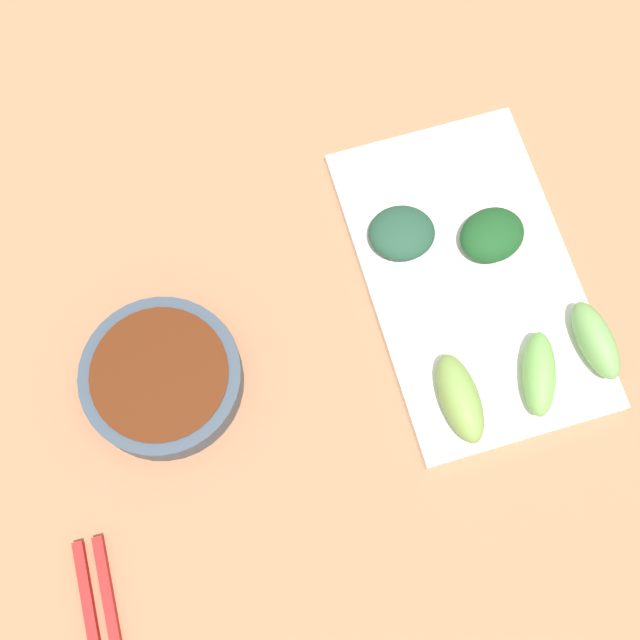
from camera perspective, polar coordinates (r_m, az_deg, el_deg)
tabletop at (r=0.71m, az=3.14°, el=-0.06°), size 2.10×2.10×0.02m
sauce_bowl at (r=0.68m, az=-10.72°, el=-3.90°), size 0.13×0.13×0.03m
serving_plate at (r=0.71m, az=10.17°, el=2.84°), size 0.17×0.28×0.01m
broccoli_stalk_0 at (r=0.68m, az=14.73°, el=-3.58°), size 0.05×0.07×0.03m
broccoli_stalk_1 at (r=0.66m, az=9.53°, el=-5.30°), size 0.03×0.07×0.03m
broccoli_leafy_2 at (r=0.71m, az=11.66°, el=5.71°), size 0.06×0.06×0.03m
broccoli_leafy_3 at (r=0.70m, az=5.60°, el=5.93°), size 0.06×0.06×0.02m
broccoli_stalk_4 at (r=0.70m, az=18.29°, el=-1.32°), size 0.03×0.07×0.03m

